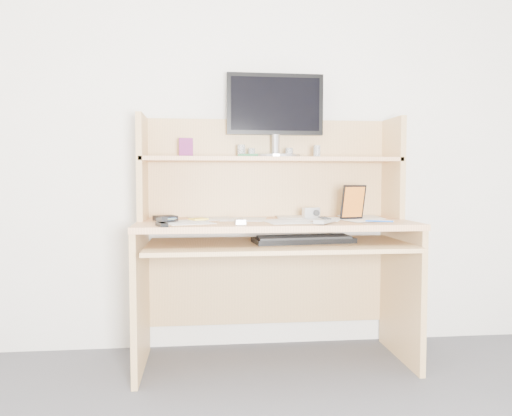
{
  "coord_description": "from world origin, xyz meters",
  "views": [
    {
      "loc": [
        -0.37,
        -1.06,
        0.97
      ],
      "look_at": [
        -0.1,
        1.43,
        0.82
      ],
      "focal_mm": 35.0,
      "sensor_mm": 36.0,
      "label": 1
    }
  ],
  "objects": [
    {
      "name": "blue_pen",
      "position": [
        0.49,
        1.28,
        0.76
      ],
      "size": [
        0.12,
        0.06,
        0.01
      ],
      "primitive_type": "cylinder",
      "rotation": [
        1.57,
        0.0,
        1.14
      ],
      "color": "blue",
      "rests_on": "paper_clutter"
    },
    {
      "name": "flip_phone",
      "position": [
        -0.2,
        1.29,
        0.77
      ],
      "size": [
        0.05,
        0.09,
        0.02
      ],
      "primitive_type": "cube",
      "rotation": [
        0.0,
        0.0,
        0.06
      ],
      "color": "#B5B5B7",
      "rests_on": "paper_clutter"
    },
    {
      "name": "back_wall",
      "position": [
        0.0,
        1.8,
        1.25
      ],
      "size": [
        3.6,
        0.04,
        2.5
      ],
      "primitive_type": "cube",
      "color": "silver",
      "rests_on": "floor"
    },
    {
      "name": "keyboard",
      "position": [
        0.13,
        1.36,
        0.67
      ],
      "size": [
        0.51,
        0.23,
        0.03
      ],
      "rotation": [
        0.0,
        0.0,
        0.11
      ],
      "color": "black",
      "rests_on": "desk"
    },
    {
      "name": "desk",
      "position": [
        0.0,
        1.56,
        0.69
      ],
      "size": [
        1.4,
        0.7,
        1.3
      ],
      "color": "tan",
      "rests_on": "floor"
    },
    {
      "name": "chip_stack_a",
      "position": [
        -0.1,
        1.66,
        1.11
      ],
      "size": [
        0.05,
        0.05,
        0.05
      ],
      "primitive_type": "cylinder",
      "rotation": [
        0.0,
        0.0,
        0.32
      ],
      "color": "black",
      "rests_on": "desk"
    },
    {
      "name": "sticky_note_pad",
      "position": [
        -0.39,
        1.55,
        0.76
      ],
      "size": [
        0.11,
        0.11,
        0.01
      ],
      "primitive_type": "cube",
      "rotation": [
        0.0,
        0.0,
        0.48
      ],
      "color": "yellow",
      "rests_on": "desk"
    },
    {
      "name": "chip_stack_b",
      "position": [
        -0.16,
        1.66,
        1.12
      ],
      "size": [
        0.05,
        0.05,
        0.07
      ],
      "primitive_type": "cylinder",
      "rotation": [
        0.0,
        0.0,
        0.19
      ],
      "color": "silver",
      "rests_on": "desk"
    },
    {
      "name": "chip_stack_c",
      "position": [
        0.1,
        1.64,
        1.11
      ],
      "size": [
        0.05,
        0.05,
        0.05
      ],
      "primitive_type": "cylinder",
      "rotation": [
        0.0,
        0.0,
        -0.35
      ],
      "color": "black",
      "rests_on": "desk"
    },
    {
      "name": "chip_stack_d",
      "position": [
        0.24,
        1.59,
        1.11
      ],
      "size": [
        0.04,
        0.04,
        0.06
      ],
      "primitive_type": "cylinder",
      "rotation": [
        0.0,
        0.0,
        -0.18
      ],
      "color": "white",
      "rests_on": "desk"
    },
    {
      "name": "stapler",
      "position": [
        -0.56,
        1.22,
        0.77
      ],
      "size": [
        0.07,
        0.12,
        0.04
      ],
      "primitive_type": "cube",
      "rotation": [
        0.0,
        0.0,
        0.31
      ],
      "color": "black",
      "rests_on": "paper_clutter"
    },
    {
      "name": "monitor",
      "position": [
        0.03,
        1.7,
        1.33
      ],
      "size": [
        0.54,
        0.27,
        0.47
      ],
      "rotation": [
        0.0,
        0.0,
        0.02
      ],
      "color": "#9C9CA0",
      "rests_on": "desk"
    },
    {
      "name": "card_box",
      "position": [
        -0.46,
        1.65,
        1.13
      ],
      "size": [
        0.08,
        0.03,
        0.1
      ],
      "primitive_type": "cube",
      "rotation": [
        0.0,
        0.0,
        0.16
      ],
      "color": "maroon",
      "rests_on": "desk"
    },
    {
      "name": "paper_clutter",
      "position": [
        0.0,
        1.48,
        0.75
      ],
      "size": [
        1.32,
        0.54,
        0.01
      ],
      "primitive_type": "cube",
      "color": "white",
      "rests_on": "desk"
    },
    {
      "name": "tv_remote",
      "position": [
        0.21,
        1.27,
        0.77
      ],
      "size": [
        0.14,
        0.18,
        0.02
      ],
      "primitive_type": "cube",
      "rotation": [
        0.0,
        0.0,
        -0.57
      ],
      "color": "gray",
      "rests_on": "paper_clutter"
    },
    {
      "name": "shelf_book",
      "position": [
        -0.08,
        1.7,
        1.09
      ],
      "size": [
        0.19,
        0.22,
        0.02
      ],
      "primitive_type": "cube",
      "rotation": [
        0.0,
        0.0,
        -0.35
      ],
      "color": "#36894E",
      "rests_on": "desk"
    },
    {
      "name": "game_case",
      "position": [
        0.41,
        1.46,
        0.85
      ],
      "size": [
        0.13,
        0.04,
        0.18
      ],
      "primitive_type": "cube",
      "rotation": [
        0.0,
        0.0,
        0.22
      ],
      "color": "black",
      "rests_on": "paper_clutter"
    },
    {
      "name": "digital_camera",
      "position": [
        0.21,
        1.55,
        0.78
      ],
      "size": [
        0.1,
        0.06,
        0.06
      ],
      "primitive_type": "cube",
      "rotation": [
        0.0,
        0.0,
        0.25
      ],
      "color": "silver",
      "rests_on": "paper_clutter"
    },
    {
      "name": "wallet",
      "position": [
        -0.56,
        1.46,
        0.77
      ],
      "size": [
        0.13,
        0.12,
        0.03
      ],
      "primitive_type": "cube",
      "rotation": [
        0.0,
        0.0,
        0.48
      ],
      "color": "black",
      "rests_on": "paper_clutter"
    }
  ]
}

